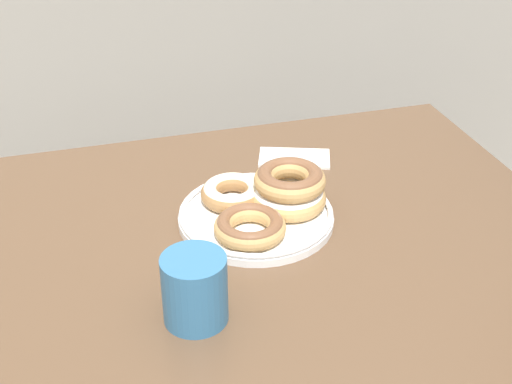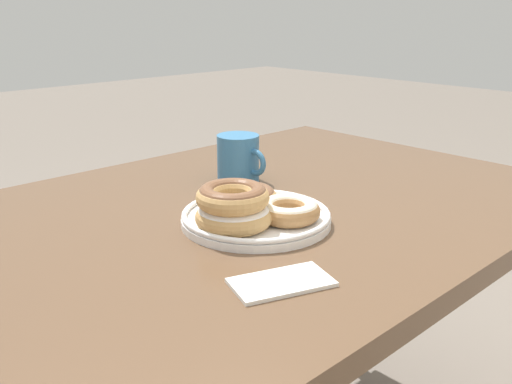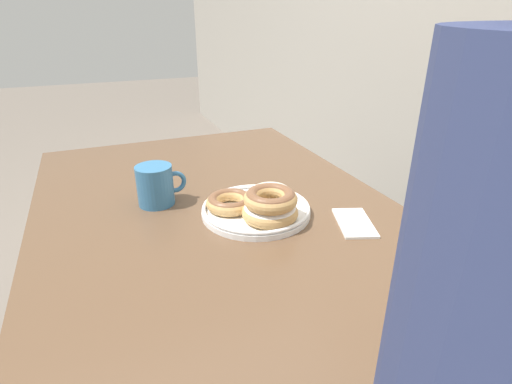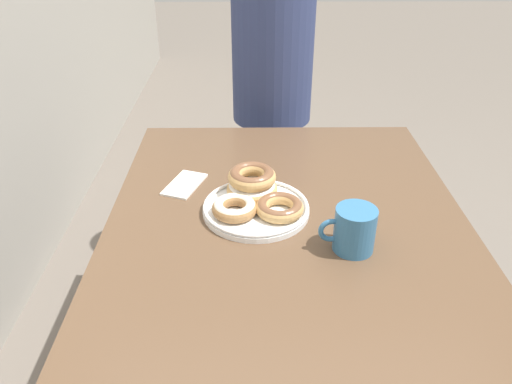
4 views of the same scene
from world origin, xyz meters
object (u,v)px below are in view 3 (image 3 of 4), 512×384
Objects in this scene: napkin at (354,223)px; coffee_mug at (156,185)px; donut_plate at (259,204)px; dining_table at (216,225)px.

coffee_mug is at bearing -125.06° from napkin.
coffee_mug reaches higher than donut_plate.
donut_plate is 0.23m from napkin.
napkin is (0.23, 0.28, 0.07)m from dining_table.
coffee_mug is (-0.06, -0.14, 0.12)m from dining_table.
coffee_mug is 0.81× the size of napkin.
dining_table is at bearing -144.11° from donut_plate.
donut_plate reaches higher than dining_table.
donut_plate is 2.21× the size of coffee_mug.
coffee_mug is (-0.17, -0.22, 0.02)m from donut_plate.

